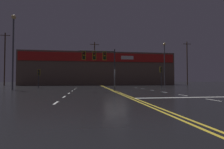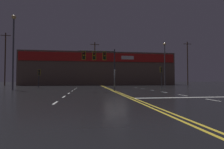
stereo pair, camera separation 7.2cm
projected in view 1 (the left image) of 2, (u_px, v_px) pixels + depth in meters
name	position (u px, v px, depth m)	size (l,w,h in m)	color
ground_plane	(116.00, 92.00, 19.45)	(200.00, 200.00, 0.00)	black
road_markings	(126.00, 92.00, 18.25)	(14.57, 60.00, 0.01)	gold
traffic_signal_median	(99.00, 58.00, 19.85)	(4.16, 0.36, 4.85)	#38383D
traffic_signal_corner_northeast	(161.00, 72.00, 30.92)	(0.42, 0.36, 3.66)	#38383D
traffic_signal_corner_northwest	(39.00, 74.00, 28.96)	(0.42, 0.36, 3.06)	#38383D
streetlight_near_left	(13.00, 42.00, 22.83)	(0.56, 0.56, 9.86)	#59595E
streetlight_near_right	(164.00, 58.00, 37.03)	(0.56, 0.56, 9.22)	#59595E
building_backdrop	(99.00, 69.00, 48.01)	(39.02, 10.23, 8.39)	brown
utility_pole_row	(98.00, 61.00, 43.40)	(47.66, 0.26, 12.28)	#4C3828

